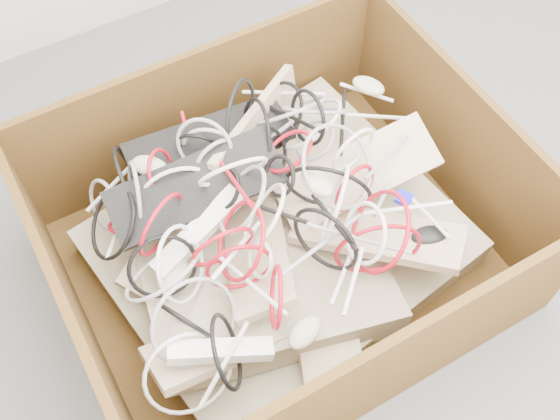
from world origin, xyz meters
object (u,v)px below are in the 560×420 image
cardboard_box (278,248)px  power_strip_right (220,351)px  vga_plug (403,198)px  power_strip_left (198,232)px

cardboard_box → power_strip_right: bearing=-139.0°
cardboard_box → vga_plug: 0.42m
power_strip_left → cardboard_box: bearing=-22.2°
cardboard_box → power_strip_left: bearing=172.0°
cardboard_box → vga_plug: cardboard_box is taller
vga_plug → cardboard_box: bearing=-150.5°
cardboard_box → power_strip_right: 0.47m
power_strip_right → vga_plug: bearing=34.9°
cardboard_box → power_strip_right: (-0.33, -0.28, 0.20)m
power_strip_right → vga_plug: size_ratio=5.88×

